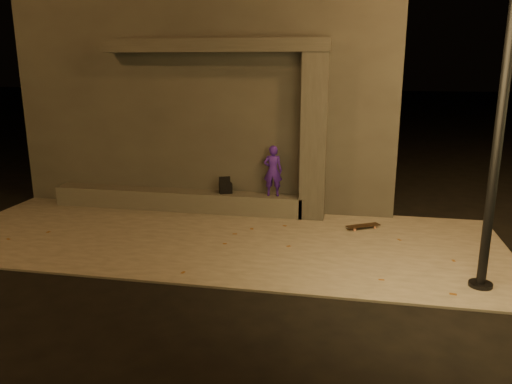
% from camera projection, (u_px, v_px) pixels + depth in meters
% --- Properties ---
extents(ground, '(120.00, 120.00, 0.00)m').
position_uv_depth(ground, '(186.00, 281.00, 8.06)').
color(ground, black).
rests_on(ground, ground).
extents(sidewalk, '(11.00, 4.40, 0.04)m').
position_uv_depth(sidewalk, '(219.00, 238.00, 9.96)').
color(sidewalk, '#605B55').
rests_on(sidewalk, ground).
extents(building, '(9.00, 5.10, 5.22)m').
position_uv_depth(building, '(225.00, 93.00, 13.77)').
color(building, '#3B3836').
rests_on(building, ground).
extents(ledge, '(6.00, 0.55, 0.45)m').
position_uv_depth(ledge, '(177.00, 200.00, 11.84)').
color(ledge, '#53514B').
rests_on(ledge, sidewalk).
extents(column, '(0.55, 0.55, 3.60)m').
position_uv_depth(column, '(314.00, 138.00, 10.85)').
color(column, '#3B3836').
rests_on(column, sidewalk).
extents(canopy, '(5.00, 0.70, 0.28)m').
position_uv_depth(canopy, '(215.00, 46.00, 10.82)').
color(canopy, '#3B3836').
rests_on(canopy, column).
extents(skateboarder, '(0.44, 0.30, 1.16)m').
position_uv_depth(skateboarder, '(273.00, 171.00, 11.21)').
color(skateboarder, '#3C19A5').
rests_on(skateboarder, ledge).
extents(backpack, '(0.34, 0.29, 0.41)m').
position_uv_depth(backpack, '(226.00, 187.00, 11.53)').
color(backpack, black).
rests_on(backpack, ledge).
extents(skateboard, '(0.72, 0.53, 0.08)m').
position_uv_depth(skateboard, '(363.00, 226.00, 10.45)').
color(skateboard, black).
rests_on(skateboard, sidewalk).
extents(street_lamp_0, '(0.36, 0.36, 6.82)m').
position_uv_depth(street_lamp_0, '(512.00, 27.00, 6.81)').
color(street_lamp_0, black).
rests_on(street_lamp_0, ground).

